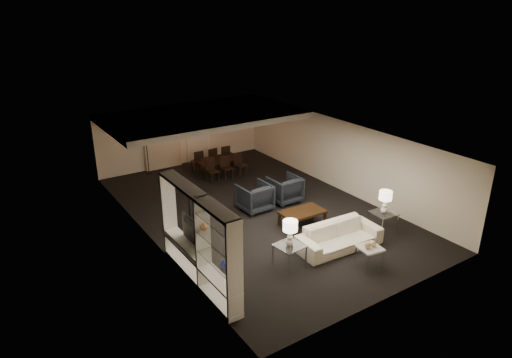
{
  "coord_description": "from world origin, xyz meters",
  "views": [
    {
      "loc": [
        -7.28,
        -11.11,
        6.34
      ],
      "look_at": [
        0.0,
        0.0,
        1.1
      ],
      "focal_mm": 32.0,
      "sensor_mm": 36.0,
      "label": 1
    }
  ],
  "objects_px": {
    "coffee_table": "(302,218)",
    "chair_fl": "(197,161)",
    "dining_table": "(219,166)",
    "chair_nl": "(213,171)",
    "chair_fm": "(211,158)",
    "vase_blue": "(224,264)",
    "chair_nr": "(241,165)",
    "table_lamp_right": "(385,202)",
    "television": "(189,233)",
    "marble_table": "(369,257)",
    "side_table_right": "(383,222)",
    "armchair_right": "(285,189)",
    "chair_nm": "(227,168)",
    "floor_lamp": "(147,150)",
    "vase_amber": "(204,227)",
    "pendant_light": "(211,128)",
    "floor_speaker": "(191,215)",
    "sofa": "(339,236)",
    "armchair_left": "(255,197)",
    "side_table_left": "(289,256)",
    "chair_fr": "(224,156)",
    "table_lamp_left": "(290,233)"
  },
  "relations": [
    {
      "from": "chair_nm",
      "to": "chair_nr",
      "type": "relative_size",
      "value": 1.0
    },
    {
      "from": "table_lamp_right",
      "to": "floor_lamp",
      "type": "xyz_separation_m",
      "value": [
        -3.93,
        8.41,
        0.0
      ]
    },
    {
      "from": "television",
      "to": "floor_lamp",
      "type": "bearing_deg",
      "value": -12.88
    },
    {
      "from": "dining_table",
      "to": "floor_lamp",
      "type": "bearing_deg",
      "value": 145.27
    },
    {
      "from": "table_lamp_right",
      "to": "chair_fl",
      "type": "height_order",
      "value": "table_lamp_right"
    },
    {
      "from": "armchair_right",
      "to": "side_table_right",
      "type": "xyz_separation_m",
      "value": [
        1.1,
        -3.3,
        -0.14
      ]
    },
    {
      "from": "marble_table",
      "to": "table_lamp_left",
      "type": "bearing_deg",
      "value": 147.09
    },
    {
      "from": "coffee_table",
      "to": "chair_fl",
      "type": "relative_size",
      "value": 1.48
    },
    {
      "from": "chair_nm",
      "to": "floor_lamp",
      "type": "height_order",
      "value": "floor_lamp"
    },
    {
      "from": "chair_nl",
      "to": "chair_fm",
      "type": "relative_size",
      "value": 1.0
    },
    {
      "from": "television",
      "to": "chair_nl",
      "type": "distance_m",
      "value": 6.06
    },
    {
      "from": "side_table_right",
      "to": "vase_amber",
      "type": "xyz_separation_m",
      "value": [
        -5.62,
        0.27,
        1.34
      ]
    },
    {
      "from": "chair_fr",
      "to": "floor_lamp",
      "type": "relative_size",
      "value": 0.47
    },
    {
      "from": "coffee_table",
      "to": "chair_nm",
      "type": "xyz_separation_m",
      "value": [
        0.03,
        4.57,
        0.21
      ]
    },
    {
      "from": "pendant_light",
      "to": "chair_fm",
      "type": "bearing_deg",
      "value": 66.32
    },
    {
      "from": "armchair_right",
      "to": "chair_fl",
      "type": "xyz_separation_m",
      "value": [
        -1.17,
        4.17,
        -0.0
      ]
    },
    {
      "from": "vase_blue",
      "to": "chair_fm",
      "type": "bearing_deg",
      "value": 63.94
    },
    {
      "from": "coffee_table",
      "to": "vase_blue",
      "type": "relative_size",
      "value": 7.96
    },
    {
      "from": "pendant_light",
      "to": "floor_lamp",
      "type": "distance_m",
      "value": 2.74
    },
    {
      "from": "sofa",
      "to": "table_lamp_right",
      "type": "height_order",
      "value": "table_lamp_right"
    },
    {
      "from": "vase_blue",
      "to": "chair_fl",
      "type": "distance_m",
      "value": 8.76
    },
    {
      "from": "marble_table",
      "to": "armchair_right",
      "type": "bearing_deg",
      "value": 82.23
    },
    {
      "from": "chair_nr",
      "to": "chair_fl",
      "type": "relative_size",
      "value": 1.0
    },
    {
      "from": "armchair_right",
      "to": "side_table_left",
      "type": "bearing_deg",
      "value": 55.28
    },
    {
      "from": "chair_nr",
      "to": "sofa",
      "type": "bearing_deg",
      "value": -103.05
    },
    {
      "from": "vase_amber",
      "to": "chair_fl",
      "type": "xyz_separation_m",
      "value": [
        3.35,
        7.2,
        -1.2
      ]
    },
    {
      "from": "coffee_table",
      "to": "armchair_right",
      "type": "height_order",
      "value": "armchair_right"
    },
    {
      "from": "pendant_light",
      "to": "dining_table",
      "type": "distance_m",
      "value": 1.66
    },
    {
      "from": "marble_table",
      "to": "dining_table",
      "type": "relative_size",
      "value": 0.32
    },
    {
      "from": "pendant_light",
      "to": "dining_table",
      "type": "bearing_deg",
      "value": 18.77
    },
    {
      "from": "table_lamp_left",
      "to": "chair_fr",
      "type": "xyz_separation_m",
      "value": [
        2.33,
        7.47,
        -0.51
      ]
    },
    {
      "from": "marble_table",
      "to": "chair_fr",
      "type": "distance_m",
      "value": 8.6
    },
    {
      "from": "vase_blue",
      "to": "chair_nr",
      "type": "bearing_deg",
      "value": 56.12
    },
    {
      "from": "chair_nl",
      "to": "sofa",
      "type": "bearing_deg",
      "value": -89.68
    },
    {
      "from": "armchair_right",
      "to": "chair_nr",
      "type": "distance_m",
      "value": 2.87
    },
    {
      "from": "chair_nm",
      "to": "vase_amber",
      "type": "bearing_deg",
      "value": -120.54
    },
    {
      "from": "marble_table",
      "to": "side_table_right",
      "type": "bearing_deg",
      "value": 32.91
    },
    {
      "from": "armchair_left",
      "to": "television",
      "type": "distance_m",
      "value": 3.98
    },
    {
      "from": "sofa",
      "to": "floor_lamp",
      "type": "height_order",
      "value": "floor_lamp"
    },
    {
      "from": "armchair_right",
      "to": "chair_nr",
      "type": "xyz_separation_m",
      "value": [
        0.03,
        2.87,
        -0.0
      ]
    },
    {
      "from": "pendant_light",
      "to": "chair_fm",
      "type": "xyz_separation_m",
      "value": [
        0.34,
        0.76,
        -1.48
      ]
    },
    {
      "from": "dining_table",
      "to": "vase_amber",
      "type": "bearing_deg",
      "value": -120.68
    },
    {
      "from": "dining_table",
      "to": "chair_nl",
      "type": "height_order",
      "value": "chair_nl"
    },
    {
      "from": "pendant_light",
      "to": "armchair_left",
      "type": "relative_size",
      "value": 0.53
    },
    {
      "from": "armchair_left",
      "to": "chair_fr",
      "type": "height_order",
      "value": "armchair_left"
    },
    {
      "from": "table_lamp_left",
      "to": "dining_table",
      "type": "xyz_separation_m",
      "value": [
        1.73,
        6.82,
        -0.65
      ]
    },
    {
      "from": "sofa",
      "to": "television",
      "type": "distance_m",
      "value": 4.12
    },
    {
      "from": "television",
      "to": "floor_lamp",
      "type": "relative_size",
      "value": 0.61
    },
    {
      "from": "table_lamp_right",
      "to": "floor_speaker",
      "type": "distance_m",
      "value": 5.58
    },
    {
      "from": "table_lamp_right",
      "to": "floor_speaker",
      "type": "height_order",
      "value": "table_lamp_right"
    }
  ]
}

